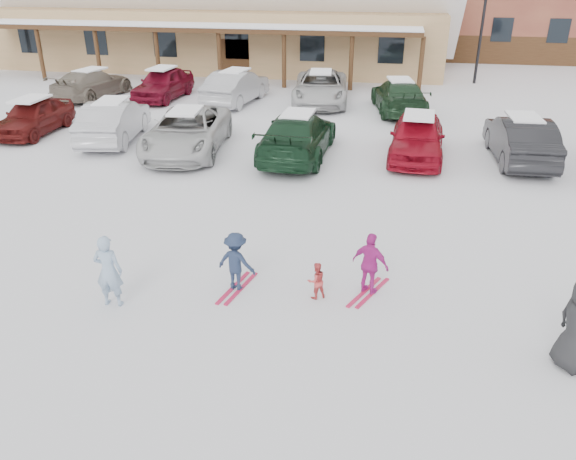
% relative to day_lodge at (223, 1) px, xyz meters
% --- Properties ---
extents(ground, '(160.00, 160.00, 0.00)m').
position_rel_day_lodge_xyz_m(ground, '(9.00, -27.96, -3.94)').
color(ground, white).
rests_on(ground, ground).
extents(day_lodge, '(29.12, 12.50, 10.38)m').
position_rel_day_lodge_xyz_m(day_lodge, '(0.00, 0.00, 0.00)').
color(day_lodge, tan).
rests_on(day_lodge, ground).
extents(lamp_post, '(0.50, 0.25, 5.66)m').
position_rel_day_lodge_xyz_m(lamp_post, '(15.77, -4.01, -0.72)').
color(lamp_post, black).
rests_on(lamp_post, ground).
extents(adult_skier, '(0.58, 0.40, 1.53)m').
position_rel_day_lodge_xyz_m(adult_skier, '(6.09, -28.94, -3.18)').
color(adult_skier, '#8DA7C3').
rests_on(adult_skier, ground).
extents(toddler_red, '(0.49, 0.46, 0.79)m').
position_rel_day_lodge_xyz_m(toddler_red, '(10.07, -27.95, -3.55)').
color(toddler_red, '#CA3F3F').
rests_on(toddler_red, ground).
extents(child_navy, '(0.92, 0.65, 1.29)m').
position_rel_day_lodge_xyz_m(child_navy, '(8.39, -27.91, -3.30)').
color(child_navy, '#1C2842').
rests_on(child_navy, ground).
extents(skis_child_navy, '(0.50, 1.41, 0.03)m').
position_rel_day_lodge_xyz_m(skis_child_navy, '(8.39, -27.91, -3.93)').
color(skis_child_navy, '#BD1B44').
rests_on(skis_child_navy, ground).
extents(child_magenta, '(0.86, 0.63, 1.36)m').
position_rel_day_lodge_xyz_m(child_magenta, '(11.12, -27.58, -3.26)').
color(child_magenta, '#B52287').
rests_on(child_magenta, ground).
extents(skis_child_magenta, '(0.76, 1.36, 0.03)m').
position_rel_day_lodge_xyz_m(skis_child_magenta, '(11.12, -27.58, -3.93)').
color(skis_child_magenta, '#BD1B44').
rests_on(skis_child_magenta, ground).
extents(parked_car_0, '(1.72, 4.12, 1.39)m').
position_rel_day_lodge_xyz_m(parked_car_0, '(-2.65, -17.92, -3.25)').
color(parked_car_0, '#581211').
rests_on(parked_car_0, ground).
extents(parked_car_1, '(2.36, 4.87, 1.54)m').
position_rel_day_lodge_xyz_m(parked_car_1, '(0.94, -18.24, -3.18)').
color(parked_car_1, '#B5B5BA').
rests_on(parked_car_1, ground).
extents(parked_car_2, '(3.08, 5.66, 1.51)m').
position_rel_day_lodge_xyz_m(parked_car_2, '(4.16, -19.07, -3.19)').
color(parked_car_2, beige).
rests_on(parked_car_2, ground).
extents(parked_car_3, '(2.31, 5.37, 1.54)m').
position_rel_day_lodge_xyz_m(parked_car_3, '(8.15, -18.94, -3.17)').
color(parked_car_3, '#13301C').
rests_on(parked_car_3, ground).
extents(parked_car_4, '(2.06, 4.58, 1.53)m').
position_rel_day_lodge_xyz_m(parked_car_4, '(12.23, -18.33, -3.18)').
color(parked_car_4, maroon).
rests_on(parked_car_4, ground).
extents(parked_car_5, '(1.84, 4.75, 1.54)m').
position_rel_day_lodge_xyz_m(parked_car_5, '(15.68, -18.01, -3.17)').
color(parked_car_5, black).
rests_on(parked_car_5, ground).
extents(parked_car_7, '(2.74, 5.08, 1.40)m').
position_rel_day_lodge_xyz_m(parked_car_7, '(-3.60, -11.42, -3.25)').
color(parked_car_7, gray).
rests_on(parked_car_7, ground).
extents(parked_car_8, '(2.08, 4.56, 1.52)m').
position_rel_day_lodge_xyz_m(parked_car_8, '(0.01, -11.03, -3.18)').
color(parked_car_8, maroon).
rests_on(parked_car_8, ground).
extents(parked_car_9, '(2.33, 4.95, 1.57)m').
position_rel_day_lodge_xyz_m(parked_car_9, '(3.83, -11.31, -3.16)').
color(parked_car_9, '#A5A5A9').
rests_on(parked_car_9, ground).
extents(parked_car_10, '(3.04, 5.68, 1.52)m').
position_rel_day_lodge_xyz_m(parked_car_10, '(7.84, -10.57, -3.19)').
color(parked_car_10, beige).
rests_on(parked_car_10, ground).
extents(parked_car_11, '(2.89, 5.32, 1.46)m').
position_rel_day_lodge_xyz_m(parked_car_11, '(11.58, -11.68, -3.21)').
color(parked_car_11, '#1C3821').
rests_on(parked_car_11, ground).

